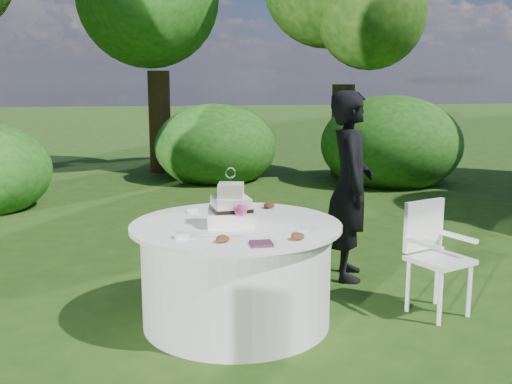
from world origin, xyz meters
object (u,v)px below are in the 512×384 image
(napkins, at_px, (261,244))
(table, at_px, (236,273))
(guest, at_px, (350,186))
(chair, at_px, (433,248))
(cake, at_px, (231,210))

(napkins, bearing_deg, table, 97.09)
(guest, bearing_deg, table, 141.28)
(guest, distance_m, chair, 1.06)
(napkins, relative_size, table, 0.09)
(guest, height_order, table, guest)
(cake, bearing_deg, guest, 37.11)
(guest, distance_m, table, 1.54)
(guest, height_order, chair, guest)
(table, relative_size, cake, 3.61)
(guest, relative_size, cake, 3.99)
(napkins, height_order, cake, cake)
(cake, bearing_deg, table, 45.49)
(cake, distance_m, chair, 1.63)
(napkins, bearing_deg, chair, 21.15)
(table, xyz_separation_m, cake, (-0.04, -0.04, 0.50))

